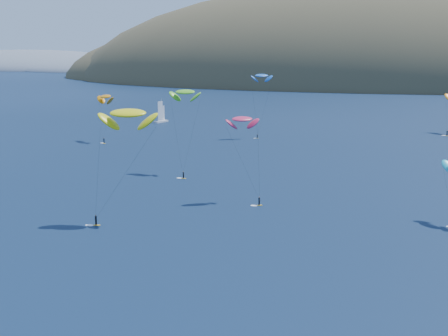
% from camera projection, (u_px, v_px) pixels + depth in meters
% --- Properties ---
extents(island, '(730.00, 300.00, 210.00)m').
position_uv_depth(island, '(390.00, 93.00, 591.60)').
color(island, '#3D3526').
rests_on(island, ground).
extents(headland, '(460.00, 250.00, 60.00)m').
position_uv_depth(headland, '(43.00, 71.00, 893.70)').
color(headland, slate).
rests_on(headland, ground).
extents(sailboat, '(9.43, 8.58, 11.26)m').
position_uv_depth(sailboat, '(161.00, 120.00, 290.83)').
color(sailboat, silver).
rests_on(sailboat, ground).
extents(kitesurfer_1, '(10.27, 11.76, 19.41)m').
position_uv_depth(kitesurfer_1, '(105.00, 97.00, 233.62)').
color(kitesurfer_1, yellow).
rests_on(kitesurfer_1, ground).
extents(kitesurfer_2, '(12.47, 10.68, 25.74)m').
position_uv_depth(kitesurfer_2, '(128.00, 113.00, 127.17)').
color(kitesurfer_2, yellow).
rests_on(kitesurfer_2, ground).
extents(kitesurfer_3, '(9.15, 12.59, 25.41)m').
position_uv_depth(kitesurfer_3, '(185.00, 92.00, 176.67)').
color(kitesurfer_3, yellow).
rests_on(kitesurfer_3, ground).
extents(kitesurfer_4, '(8.99, 7.48, 26.39)m').
position_uv_depth(kitesurfer_4, '(262.00, 76.00, 240.95)').
color(kitesurfer_4, yellow).
rests_on(kitesurfer_4, ground).
extents(kitesurfer_9, '(10.18, 8.74, 21.35)m').
position_uv_depth(kitesurfer_9, '(242.00, 119.00, 144.79)').
color(kitesurfer_9, yellow).
rests_on(kitesurfer_9, ground).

